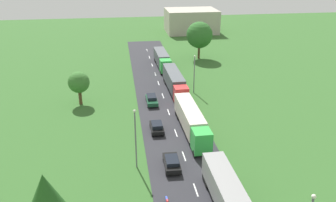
# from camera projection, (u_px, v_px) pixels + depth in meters

# --- Properties ---
(road) EXTENTS (10.00, 140.00, 0.06)m
(road) POSITION_uv_depth(u_px,v_px,m) (188.00, 168.00, 44.08)
(road) COLOR #2B2B30
(road) RESTS_ON ground
(lane_marking_centre) EXTENTS (0.16, 124.35, 0.01)m
(lane_marking_centre) POSITION_uv_depth(u_px,v_px,m) (193.00, 183.00, 41.20)
(lane_marking_centre) COLOR white
(lane_marking_centre) RESTS_ON road
(truck_lead) EXTENTS (2.55, 12.22, 3.47)m
(truck_lead) POSITION_uv_depth(u_px,v_px,m) (227.00, 194.00, 36.10)
(truck_lead) COLOR green
(truck_lead) RESTS_ON road
(truck_second) EXTENTS (2.74, 14.75, 3.60)m
(truck_second) POSITION_uv_depth(u_px,v_px,m) (191.00, 120.00, 51.99)
(truck_second) COLOR green
(truck_second) RESTS_ON road
(truck_third) EXTENTS (2.77, 14.63, 3.74)m
(truck_third) POSITION_uv_depth(u_px,v_px,m) (175.00, 82.00, 67.48)
(truck_third) COLOR red
(truck_third) RESTS_ON road
(truck_fourth) EXTENTS (2.72, 12.76, 3.43)m
(truck_fourth) POSITION_uv_depth(u_px,v_px,m) (162.00, 59.00, 82.58)
(truck_fourth) COLOR green
(truck_fourth) RESTS_ON road
(car_third) EXTENTS (1.99, 4.31, 1.45)m
(car_third) POSITION_uv_depth(u_px,v_px,m) (172.00, 163.00, 43.81)
(car_third) COLOR black
(car_third) RESTS_ON road
(car_fourth) EXTENTS (1.90, 4.01, 1.49)m
(car_fourth) POSITION_uv_depth(u_px,v_px,m) (157.00, 127.00, 52.81)
(car_fourth) COLOR black
(car_fourth) RESTS_ON road
(car_fifth) EXTENTS (1.91, 4.60, 1.51)m
(car_fifth) POSITION_uv_depth(u_px,v_px,m) (152.00, 99.00, 62.71)
(car_fifth) COLOR #19472D
(car_fifth) RESTS_ON road
(motorcycle_courier) EXTENTS (0.28, 1.94, 0.91)m
(motorcycle_courier) POSITION_uv_depth(u_px,v_px,m) (167.00, 202.00, 37.28)
(motorcycle_courier) COLOR black
(motorcycle_courier) RESTS_ON road
(lamppost_second) EXTENTS (0.36, 0.36, 7.94)m
(lamppost_second) POSITION_uv_depth(u_px,v_px,m) (135.00, 136.00, 42.69)
(lamppost_second) COLOR slate
(lamppost_second) RESTS_ON ground
(lamppost_third) EXTENTS (0.36, 0.36, 7.44)m
(lamppost_third) POSITION_uv_depth(u_px,v_px,m) (194.00, 72.00, 66.50)
(lamppost_third) COLOR slate
(lamppost_third) RESTS_ON ground
(tree_birch) EXTENTS (3.76, 3.76, 6.00)m
(tree_birch) POSITION_uv_depth(u_px,v_px,m) (79.00, 83.00, 61.45)
(tree_birch) COLOR #513823
(tree_birch) RESTS_ON ground
(tree_maple) EXTENTS (6.61, 6.61, 9.38)m
(tree_maple) POSITION_uv_depth(u_px,v_px,m) (199.00, 35.00, 88.10)
(tree_maple) COLOR #513823
(tree_maple) RESTS_ON ground
(distant_building) EXTENTS (16.93, 13.03, 7.60)m
(distant_building) POSITION_uv_depth(u_px,v_px,m) (191.00, 21.00, 119.40)
(distant_building) COLOR #B2A899
(distant_building) RESTS_ON ground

